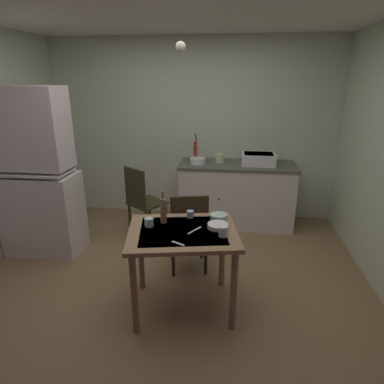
{
  "coord_description": "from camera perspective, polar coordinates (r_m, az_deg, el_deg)",
  "views": [
    {
      "loc": [
        0.58,
        -2.81,
        1.99
      ],
      "look_at": [
        0.21,
        0.21,
        0.93
      ],
      "focal_mm": 31.01,
      "sensor_mm": 36.0,
      "label": 1
    }
  ],
  "objects": [
    {
      "name": "wall_back",
      "position": [
        4.88,
        0.1,
        10.56
      ],
      "size": [
        4.16,
        0.1,
        2.52
      ],
      "primitive_type": "cube",
      "color": "beige",
      "rests_on": "ground"
    },
    {
      "name": "counter_cabinet",
      "position": [
        4.68,
        7.61,
        -0.36
      ],
      "size": [
        1.57,
        0.64,
        0.88
      ],
      "color": "silver",
      "rests_on": "ground"
    },
    {
      "name": "soup_bowl_small",
      "position": [
        3.05,
        4.6,
        -4.19
      ],
      "size": [
        0.16,
        0.16,
        0.04
      ],
      "primitive_type": "cylinder",
      "color": "#ADD1C1",
      "rests_on": "dining_table"
    },
    {
      "name": "hand_pump",
      "position": [
        4.59,
        0.57,
        7.28
      ],
      "size": [
        0.05,
        0.27,
        0.39
      ],
      "color": "maroon",
      "rests_on": "counter_cabinet"
    },
    {
      "name": "chair_far_side",
      "position": [
        3.49,
        -0.58,
        -6.54
      ],
      "size": [
        0.48,
        0.48,
        0.89
      ],
      "color": "#332A1A",
      "rests_on": "ground"
    },
    {
      "name": "teacup_mint",
      "position": [
        3.06,
        -0.29,
        -3.83
      ],
      "size": [
        0.07,
        0.07,
        0.06
      ],
      "primitive_type": "cylinder",
      "color": "#9EB2C6",
      "rests_on": "dining_table"
    },
    {
      "name": "ground_plane",
      "position": [
        3.5,
        -3.97,
        -15.6
      ],
      "size": [
        5.06,
        5.06,
        0.0
      ],
      "primitive_type": "plane",
      "color": "olive"
    },
    {
      "name": "mixing_bowl_counter",
      "position": [
        4.52,
        0.99,
        5.4
      ],
      "size": [
        0.21,
        0.21,
        0.08
      ],
      "primitive_type": "cylinder",
      "color": "white",
      "rests_on": "counter_cabinet"
    },
    {
      "name": "stoneware_crock",
      "position": [
        4.59,
        4.81,
        5.81
      ],
      "size": [
        0.12,
        0.12,
        0.12
      ],
      "primitive_type": "cylinder",
      "color": "beige",
      "rests_on": "counter_cabinet"
    },
    {
      "name": "teaspoon_near_bowl",
      "position": [
        2.61,
        -2.42,
        -8.84
      ],
      "size": [
        0.12,
        0.08,
        0.0
      ],
      "primitive_type": "cube",
      "rotation": [
        0.0,
        0.0,
        5.77
      ],
      "color": "beige",
      "rests_on": "dining_table"
    },
    {
      "name": "table_knife",
      "position": [
        2.81,
        0.43,
        -6.63
      ],
      "size": [
        0.11,
        0.16,
        0.0
      ],
      "primitive_type": "cube",
      "rotation": [
        0.0,
        0.0,
        4.15
      ],
      "color": "silver",
      "rests_on": "dining_table"
    },
    {
      "name": "mug_tall",
      "position": [
        2.91,
        -7.39,
        -5.17
      ],
      "size": [
        0.08,
        0.08,
        0.07
      ],
      "primitive_type": "cylinder",
      "color": "#ADD1C1",
      "rests_on": "dining_table"
    },
    {
      "name": "glass_bottle",
      "position": [
        2.93,
        -5.02,
        -3.08
      ],
      "size": [
        0.06,
        0.06,
        0.29
      ],
      "color": "olive",
      "rests_on": "dining_table"
    },
    {
      "name": "dining_table",
      "position": [
        2.88,
        -1.61,
        -8.75
      ],
      "size": [
        1.03,
        0.89,
        0.76
      ],
      "color": "#936F4E",
      "rests_on": "ground"
    },
    {
      "name": "chair_by_counter",
      "position": [
        4.3,
        -8.44,
        -1.43
      ],
      "size": [
        0.56,
        0.56,
        0.94
      ],
      "color": "#303217",
      "rests_on": "ground"
    },
    {
      "name": "pendant_bulb",
      "position": [
        2.88,
        -1.97,
        23.75
      ],
      "size": [
        0.08,
        0.08,
        0.08
      ],
      "primitive_type": "sphere",
      "color": "#F9EFCC"
    },
    {
      "name": "serving_bowl_wide",
      "position": [
        2.87,
        4.47,
        -5.82
      ],
      "size": [
        0.18,
        0.18,
        0.04
      ],
      "primitive_type": "cylinder",
      "color": "white",
      "rests_on": "dining_table"
    },
    {
      "name": "sink_basin",
      "position": [
        4.55,
        11.33,
        5.62
      ],
      "size": [
        0.44,
        0.34,
        0.15
      ],
      "color": "silver",
      "rests_on": "counter_cabinet"
    },
    {
      "name": "mug_dark",
      "position": [
        2.71,
        5.43,
        -6.76
      ],
      "size": [
        0.07,
        0.07,
        0.09
      ],
      "primitive_type": "cylinder",
      "color": "white",
      "rests_on": "dining_table"
    },
    {
      "name": "hutch_cabinet",
      "position": [
        4.13,
        -24.98,
        1.91
      ],
      "size": [
        0.85,
        0.47,
        1.91
      ],
      "color": "silver",
      "rests_on": "ground"
    }
  ]
}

